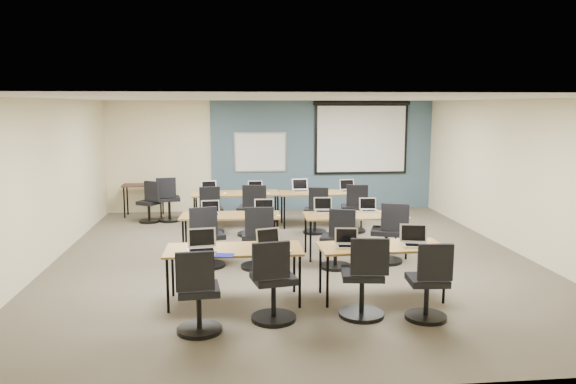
{
  "coord_description": "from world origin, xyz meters",
  "views": [
    {
      "loc": [
        -1.02,
        -9.24,
        2.59
      ],
      "look_at": [
        -0.03,
        0.4,
        1.09
      ],
      "focal_mm": 35.0,
      "sensor_mm": 36.0,
      "label": 1
    }
  ],
  "objects": [
    {
      "name": "task_chair_6",
      "position": [
        0.64,
        -0.67,
        0.41
      ],
      "size": [
        0.52,
        0.51,
        0.99
      ],
      "rotation": [
        0.0,
        0.0,
        -0.32
      ],
      "color": "black",
      "rests_on": "floor"
    },
    {
      "name": "wall_back",
      "position": [
        0.0,
        4.5,
        1.35
      ],
      "size": [
        8.0,
        0.04,
        2.7
      ],
      "primitive_type": "cube",
      "color": "beige",
      "rests_on": "ground"
    },
    {
      "name": "laptop_3",
      "position": [
        1.43,
        -2.12,
        0.8
      ],
      "size": [
        0.36,
        0.31,
        0.27
      ],
      "rotation": [
        0.0,
        0.0,
        -0.22
      ],
      "color": "#B7B7B8",
      "rests_on": "training_table_front_right"
    },
    {
      "name": "floor",
      "position": [
        0.0,
        0.0,
        0.0
      ],
      "size": [
        8.0,
        9.0,
        0.02
      ],
      "primitive_type": "cube",
      "color": "#6B6354",
      "rests_on": "ground"
    },
    {
      "name": "task_chair_1",
      "position": [
        -0.54,
        -2.79,
        0.43
      ],
      "size": [
        0.55,
        0.55,
        1.03
      ],
      "rotation": [
        0.0,
        0.0,
        0.2
      ],
      "color": "black",
      "rests_on": "floor"
    },
    {
      "name": "laptop_0",
      "position": [
        -1.41,
        -2.1,
        0.8
      ],
      "size": [
        0.36,
        0.31,
        0.27
      ],
      "rotation": [
        0.0,
        0.0,
        0.13
      ],
      "color": "#BBBBBC",
      "rests_on": "training_table_front_left"
    },
    {
      "name": "training_table_back_right",
      "position": [
        0.91,
        2.59,
        0.68
      ],
      "size": [
        1.77,
        0.74,
        0.73
      ],
      "rotation": [
        0.0,
        0.0,
        -0.02
      ],
      "color": "#A36430",
      "rests_on": "floor"
    },
    {
      "name": "mouse_0",
      "position": [
        -1.3,
        -2.27,
        0.74
      ],
      "size": [
        0.07,
        0.11,
        0.04
      ],
      "primitive_type": "ellipsoid",
      "rotation": [
        0.0,
        0.0,
        0.04
      ],
      "color": "white",
      "rests_on": "training_table_front_left"
    },
    {
      "name": "training_table_mid_left",
      "position": [
        -1.04,
        0.27,
        0.68
      ],
      "size": [
        1.69,
        0.7,
        0.73
      ],
      "rotation": [
        0.0,
        0.0,
        -0.06
      ],
      "color": "brown",
      "rests_on": "floor"
    },
    {
      "name": "training_table_front_right",
      "position": [
        0.97,
        -2.09,
        0.68
      ],
      "size": [
        1.67,
        0.7,
        0.73
      ],
      "rotation": [
        0.0,
        0.0,
        0.04
      ],
      "color": "brown",
      "rests_on": "floor"
    },
    {
      "name": "mouse_3",
      "position": [
        1.68,
        -2.23,
        0.74
      ],
      "size": [
        0.07,
        0.1,
        0.03
      ],
      "primitive_type": "ellipsoid",
      "rotation": [
        0.0,
        0.0,
        0.1
      ],
      "color": "white",
      "rests_on": "training_table_front_right"
    },
    {
      "name": "laptop_6",
      "position": [
        0.6,
        0.37,
        0.79
      ],
      "size": [
        0.32,
        0.27,
        0.25
      ],
      "rotation": [
        0.0,
        0.0,
        -0.08
      ],
      "color": "silver",
      "rests_on": "training_table_mid_right"
    },
    {
      "name": "mouse_10",
      "position": [
        0.73,
        2.45,
        0.74
      ],
      "size": [
        0.08,
        0.11,
        0.04
      ],
      "primitive_type": "ellipsoid",
      "rotation": [
        0.0,
        0.0,
        0.16
      ],
      "color": "white",
      "rests_on": "training_table_back_right"
    },
    {
      "name": "mouse_11",
      "position": [
        1.72,
        2.53,
        0.74
      ],
      "size": [
        0.09,
        0.11,
        0.03
      ],
      "primitive_type": "ellipsoid",
      "rotation": [
        0.0,
        0.0,
        0.32
      ],
      "color": "white",
      "rests_on": "training_table_back_right"
    },
    {
      "name": "mouse_5",
      "position": [
        -0.23,
        0.02,
        0.74
      ],
      "size": [
        0.08,
        0.11,
        0.04
      ],
      "primitive_type": "ellipsoid",
      "rotation": [
        0.0,
        0.0,
        -0.23
      ],
      "color": "white",
      "rests_on": "training_table_mid_left"
    },
    {
      "name": "mouse_4",
      "position": [
        -1.28,
        0.07,
        0.74
      ],
      "size": [
        0.08,
        0.1,
        0.03
      ],
      "primitive_type": "ellipsoid",
      "rotation": [
        0.0,
        0.0,
        0.31
      ],
      "color": "white",
      "rests_on": "training_table_mid_left"
    },
    {
      "name": "snack_plate",
      "position": [
        0.61,
        -2.43,
        0.74
      ],
      "size": [
        0.2,
        0.2,
        0.01
      ],
      "primitive_type": "cylinder",
      "rotation": [
        0.0,
        0.0,
        0.03
      ],
      "color": "white",
      "rests_on": "training_table_front_right"
    },
    {
      "name": "task_chair_10",
      "position": [
        0.68,
        1.82,
        0.4
      ],
      "size": [
        0.48,
        0.48,
        0.97
      ],
      "rotation": [
        0.0,
        0.0,
        -0.23
      ],
      "color": "black",
      "rests_on": "floor"
    },
    {
      "name": "mouse_2",
      "position": [
        0.71,
        -2.32,
        0.74
      ],
      "size": [
        0.07,
        0.1,
        0.03
      ],
      "primitive_type": "ellipsoid",
      "rotation": [
        0.0,
        0.0,
        0.19
      ],
      "color": "white",
      "rests_on": "training_table_front_right"
    },
    {
      "name": "coffee_cup",
      "position": [
        0.52,
        -2.42,
        0.77
      ],
      "size": [
        0.05,
        0.05,
        0.05
      ],
      "primitive_type": "imported",
      "rotation": [
        0.0,
        0.0,
        0.06
      ],
      "color": "white",
      "rests_on": "snack_plate"
    },
    {
      "name": "wall_left",
      "position": [
        -4.0,
        0.0,
        1.35
      ],
      "size": [
        0.04,
        9.0,
        2.7
      ],
      "primitive_type": "cube",
      "color": "beige",
      "rests_on": "ground"
    },
    {
      "name": "laptop_10",
      "position": [
        0.48,
        2.77,
        0.8
      ],
      "size": [
        0.35,
        0.3,
        0.26
      ],
      "rotation": [
        0.0,
        0.0,
        0.1
      ],
      "color": "#BBBBBD",
      "rests_on": "training_table_back_right"
    },
    {
      "name": "spare_chair_b",
      "position": [
        -2.82,
        3.25,
        0.39
      ],
      "size": [
        0.51,
        0.46,
        0.95
      ],
      "rotation": [
        0.0,
        0.0,
        -0.55
      ],
      "color": "black",
      "rests_on": "floor"
    },
    {
      "name": "task_chair_11",
      "position": [
        1.48,
        1.86,
        0.42
      ],
      "size": [
        0.53,
        0.53,
        1.01
      ],
      "rotation": [
        0.0,
        0.0,
        -0.15
      ],
      "color": "black",
      "rests_on": "floor"
    },
    {
      "name": "task_chair_3",
      "position": [
        1.33,
        -2.94,
        0.41
      ],
      "size": [
        0.51,
        0.51,
        0.99
      ],
      "rotation": [
        0.0,
        0.0,
        -0.07
      ],
      "color": "black",
      "rests_on": "floor"
    },
    {
      "name": "laptop_5",
      "position": [
        -0.46,
        0.24,
        0.79
      ],
      "size": [
        0.34,
        0.29,
        0.26
      ],
      "rotation": [
        0.0,
        0.0,
        -0.04
      ],
      "color": "#B9B9BE",
      "rests_on": "training_table_mid_left"
    },
    {
      "name": "task_chair_8",
      "position": [
        -1.43,
        2.03,
        0.41
      ],
      "size": [
        0.5,
        0.5,
        0.99
      ],
      "rotation": [
        0.0,
        0.0,
        0.11
      ],
      "color": "black",
      "rests_on": "floor"
    },
    {
      "name": "training_table_front_left",
      "position": [
        -1.0,
        -2.05,
        0.68
      ],
      "size": [
        1.79,
        0.75,
        0.73
      ],
      "rotation": [
        0.0,
        0.0,
        -0.01
      ],
      "color": "#A07235",
      "rests_on": "floor"
    },
    {
      "name": "wall_front",
      "position": [
        0.0,
        -4.5,
        1.35
      ],
      "size": [
        8.0,
        0.04,
        2.7
      ],
      "primitive_type": "cube",
      "color": "beige",
      "rests_on": "ground"
    },
    {
      "name": "laptop_7",
      "position": [
        1.4,
        0.33,
        0.79
      ],
      "size": [
        0.3,
        0.26,
        0.23
      ],
      "rotation": [
        0.0,
        0.0,
        -0.08
      ],
      "color": "silver",
      "rests_on": "training_table_mid_right"
    },
    {
      "name": "training_table_back_left",
      "position": [
        -0.92,
        2.7,
        0.69
      ],
      "size": [
        1.86,
        0.78,
        0.73
      ],
      "rotation": [
        0.0,
        0.0,
        0.02
      ],
      "color": "#A36641",
      "rests_on": "floor"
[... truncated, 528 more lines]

